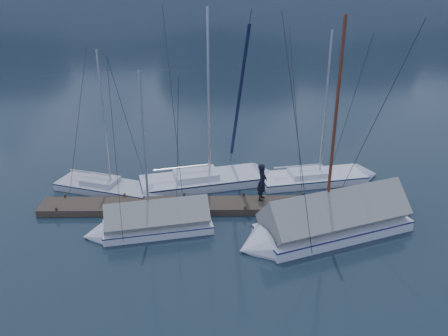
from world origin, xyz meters
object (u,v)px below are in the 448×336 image
at_px(sailboat_open_left, 118,190).
at_px(sailboat_covered_far, 147,224).
at_px(sailboat_covered_near, 322,225).
at_px(sailboat_open_mid, 219,180).
at_px(sailboat_open_right, 327,178).
at_px(person, 262,182).

distance_m(sailboat_open_left, sailboat_covered_far, 4.56).
xyz_separation_m(sailboat_covered_near, sailboat_covered_far, (-7.79, 0.40, -0.13)).
xyz_separation_m(sailboat_open_mid, sailboat_covered_far, (-3.27, -5.12, 0.21)).
height_order(sailboat_open_mid, sailboat_covered_near, sailboat_covered_near).
bearing_deg(sailboat_open_mid, sailboat_open_right, 2.43).
xyz_separation_m(sailboat_open_mid, person, (2.10, -2.65, 1.11)).
distance_m(sailboat_open_left, person, 7.70).
relative_size(sailboat_open_mid, sailboat_covered_near, 0.97).
height_order(sailboat_covered_far, person, sailboat_covered_far).
bearing_deg(sailboat_open_mid, sailboat_covered_near, -50.71).
xyz_separation_m(sailboat_open_right, sailboat_covered_near, (-1.51, -5.78, 0.37)).
height_order(sailboat_open_mid, person, sailboat_open_mid).
bearing_deg(sailboat_open_right, person, -143.51).
xyz_separation_m(sailboat_open_left, sailboat_open_mid, (5.35, 1.08, 0.04)).
bearing_deg(sailboat_open_right, sailboat_covered_far, -149.97).
height_order(sailboat_open_left, sailboat_open_mid, sailboat_open_mid).
relative_size(sailboat_open_mid, sailboat_covered_far, 1.27).
distance_m(sailboat_open_mid, sailboat_covered_far, 6.08).
xyz_separation_m(sailboat_open_right, sailboat_covered_far, (-9.30, -5.38, 0.24)).
distance_m(sailboat_open_right, person, 5.02).
bearing_deg(person, sailboat_open_mid, 55.14).
height_order(sailboat_open_right, sailboat_covered_near, sailboat_covered_near).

